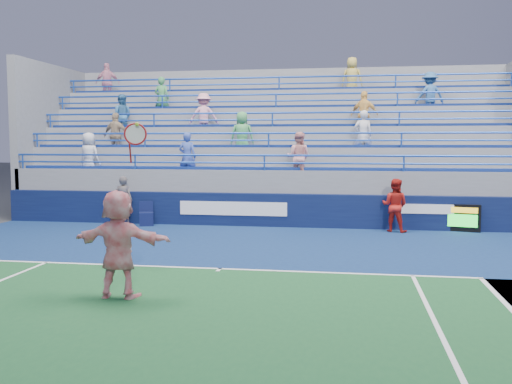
% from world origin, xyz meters
% --- Properties ---
extents(ground, '(120.00, 120.00, 0.00)m').
position_xyz_m(ground, '(0.00, 0.00, 0.00)').
color(ground, '#333538').
extents(sponsor_wall, '(18.00, 0.32, 1.10)m').
position_xyz_m(sponsor_wall, '(0.00, 6.50, 0.55)').
color(sponsor_wall, '#0A1137').
rests_on(sponsor_wall, ground).
extents(bleacher_stand, '(18.00, 5.60, 6.13)m').
position_xyz_m(bleacher_stand, '(-0.01, 10.27, 1.54)').
color(bleacher_stand, slate).
rests_on(bleacher_stand, ground).
extents(serve_speed_board, '(1.25, 0.41, 0.87)m').
position_xyz_m(serve_speed_board, '(6.19, 6.35, 0.44)').
color(serve_speed_board, black).
rests_on(serve_speed_board, ground).
extents(judge_chair, '(0.59, 0.60, 0.81)m').
position_xyz_m(judge_chair, '(-3.88, 6.04, 0.26)').
color(judge_chair, '#0C123A').
rests_on(judge_chair, ground).
extents(tennis_player, '(1.83, 0.66, 3.13)m').
position_xyz_m(tennis_player, '(-1.27, -2.50, 0.98)').
color(tennis_player, white).
rests_on(tennis_player, ground).
extents(line_judge, '(0.62, 0.42, 1.66)m').
position_xyz_m(line_judge, '(-4.71, 6.13, 0.83)').
color(line_judge, '#141A37').
rests_on(line_judge, ground).
extents(ball_girl, '(0.98, 0.87, 1.66)m').
position_xyz_m(ball_girl, '(4.19, 6.00, 0.83)').
color(ball_girl, '#B11A14').
rests_on(ball_girl, ground).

